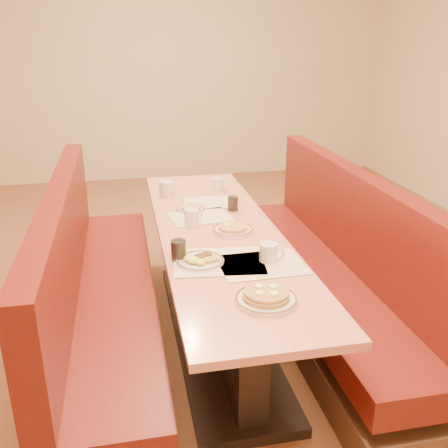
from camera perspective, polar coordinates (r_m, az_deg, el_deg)
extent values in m
plane|color=#9E6647|center=(3.31, -0.59, -12.86)|extent=(8.00, 8.00, 0.00)
cube|color=beige|center=(6.74, -7.49, 16.93)|extent=(6.00, 0.04, 2.80)
cube|color=black|center=(3.30, -0.59, -12.43)|extent=(0.55, 1.88, 0.06)
cube|color=black|center=(3.13, -0.61, -7.44)|extent=(0.15, 1.75, 0.71)
cube|color=#DF7E67|center=(2.97, -0.64, -1.06)|extent=(0.70, 2.50, 0.04)
cube|color=#4C3326|center=(3.22, -12.76, -12.42)|extent=(0.55, 2.50, 0.20)
cube|color=#5F1013|center=(3.08, -13.16, -8.20)|extent=(0.55, 2.50, 0.16)
cube|color=#5F1013|center=(2.94, -17.94, -1.95)|extent=(0.12, 2.50, 0.60)
cube|color=#4C3326|center=(3.43, 10.70, -9.99)|extent=(0.55, 2.50, 0.20)
cube|color=#5F1013|center=(3.30, 11.02, -5.96)|extent=(0.55, 2.50, 0.16)
cube|color=#5F1013|center=(3.24, 14.99, 0.49)|extent=(0.12, 2.50, 0.60)
cube|color=beige|center=(2.55, -0.58, -4.28)|extent=(0.50, 0.40, 0.00)
cube|color=beige|center=(2.53, 4.30, -4.64)|extent=(0.43, 0.33, 0.00)
cube|color=beige|center=(3.17, -2.71, 0.82)|extent=(0.41, 0.33, 0.00)
cube|color=beige|center=(3.44, -1.53, 2.47)|extent=(0.38, 0.30, 0.00)
cylinder|color=silver|center=(2.20, 4.83, -8.62)|extent=(0.28, 0.28, 0.02)
torus|color=brown|center=(2.19, 4.84, -8.42)|extent=(0.27, 0.27, 0.01)
cylinder|color=#BF7A44|center=(2.19, 4.84, -8.20)|extent=(0.21, 0.21, 0.02)
cylinder|color=#BF7A44|center=(2.18, 4.86, -7.81)|extent=(0.19, 0.19, 0.02)
cylinder|color=#FFF2A6|center=(2.20, 5.68, -7.14)|extent=(0.04, 0.04, 0.01)
cylinder|color=#FFF2A6|center=(2.20, 4.03, -7.11)|extent=(0.04, 0.04, 0.01)
cylinder|color=#FFF2A6|center=(2.15, 4.04, -7.90)|extent=(0.04, 0.04, 0.01)
cylinder|color=#FFF2A6|center=(2.15, 5.73, -7.92)|extent=(0.04, 0.04, 0.01)
cylinder|color=silver|center=(2.54, -2.75, -4.32)|extent=(0.24, 0.24, 0.02)
torus|color=brown|center=(2.54, -2.75, -4.16)|extent=(0.24, 0.24, 0.01)
ellipsoid|color=#FFEB41|center=(2.50, -3.52, -4.14)|extent=(0.06, 0.06, 0.03)
ellipsoid|color=#FFEB41|center=(2.49, -2.69, -4.35)|extent=(0.05, 0.05, 0.03)
ellipsoid|color=#FFEB41|center=(2.53, -4.10, -3.96)|extent=(0.05, 0.05, 0.03)
cylinder|color=brown|center=(2.56, -2.26, -3.69)|extent=(0.09, 0.05, 0.02)
cylinder|color=brown|center=(2.58, -2.50, -3.47)|extent=(0.09, 0.05, 0.02)
cube|color=gold|center=(2.52, -1.44, -4.09)|extent=(0.08, 0.07, 0.02)
cylinder|color=silver|center=(2.94, 1.04, -0.72)|extent=(0.24, 0.24, 0.02)
torus|color=brown|center=(2.93, 1.04, -0.55)|extent=(0.24, 0.24, 0.01)
cylinder|color=#E29D50|center=(2.93, 1.04, -0.37)|extent=(0.17, 0.17, 0.02)
ellipsoid|color=#FFEB41|center=(2.94, 0.38, -0.12)|extent=(0.05, 0.05, 0.03)
cylinder|color=silver|center=(3.30, -3.83, 1.70)|extent=(0.19, 0.19, 0.01)
torus|color=brown|center=(3.30, -3.84, 1.81)|extent=(0.19, 0.19, 0.01)
cylinder|color=#E29D50|center=(3.30, -3.84, 1.95)|extent=(0.13, 0.13, 0.01)
ellipsoid|color=#FFEB41|center=(3.31, -4.29, 2.11)|extent=(0.04, 0.04, 0.02)
cylinder|color=silver|center=(2.55, 5.09, -3.29)|extent=(0.09, 0.09, 0.10)
torus|color=silver|center=(2.55, 6.20, -3.34)|extent=(0.07, 0.04, 0.07)
cylinder|color=black|center=(2.53, 5.12, -2.40)|extent=(0.08, 0.08, 0.01)
cylinder|color=silver|center=(3.04, -3.72, 0.82)|extent=(0.09, 0.09, 0.10)
torus|color=silver|center=(3.07, -2.96, 1.00)|extent=(0.07, 0.04, 0.07)
cylinder|color=black|center=(3.03, -3.74, 1.56)|extent=(0.08, 0.08, 0.01)
cylinder|color=silver|center=(3.73, -0.71, 4.59)|extent=(0.08, 0.08, 0.09)
torus|color=silver|center=(3.72, -0.03, 4.56)|extent=(0.06, 0.04, 0.06)
cylinder|color=black|center=(3.72, -0.71, 5.17)|extent=(0.07, 0.07, 0.01)
cylinder|color=silver|center=(3.62, -6.65, 4.06)|extent=(0.10, 0.10, 0.10)
torus|color=silver|center=(3.63, -5.86, 4.14)|extent=(0.07, 0.02, 0.07)
cylinder|color=black|center=(3.61, -6.68, 4.74)|extent=(0.08, 0.08, 0.01)
cylinder|color=black|center=(2.57, -5.21, -3.03)|extent=(0.07, 0.07, 0.11)
cylinder|color=silver|center=(2.57, -5.21, -3.01)|extent=(0.08, 0.08, 0.11)
cylinder|color=black|center=(3.29, 1.02, 2.35)|extent=(0.06, 0.06, 0.09)
cylinder|color=silver|center=(3.29, 1.02, 2.37)|extent=(0.07, 0.07, 0.09)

